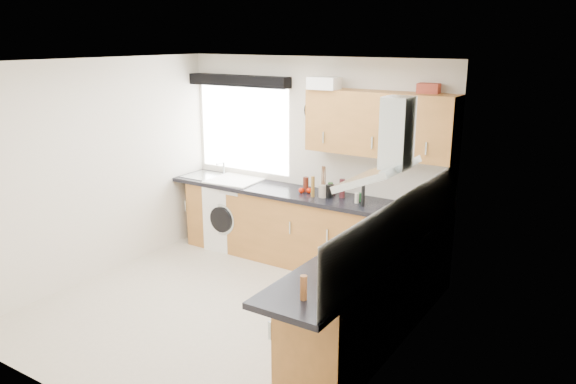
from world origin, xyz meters
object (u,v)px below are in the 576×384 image
Objects in this scene: oven at (370,296)px; extractor_hood at (387,153)px; washing_machine at (236,213)px; upper_cabinets at (380,124)px.

oven is 1.35m from extractor_hood.
extractor_hood reaches higher than washing_machine.
oven is at bearing 180.00° from extractor_hood.
washing_machine is at bearing -176.92° from upper_cabinets.
extractor_hood is at bearing -63.87° from upper_cabinets.
extractor_hood is at bearing -0.00° from oven.
extractor_hood reaches higher than oven.
washing_machine is (-2.60, 1.22, -1.31)m from extractor_hood.
extractor_hood is 0.84× the size of washing_machine.
oven is at bearing -67.46° from upper_cabinets.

